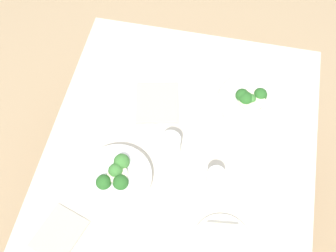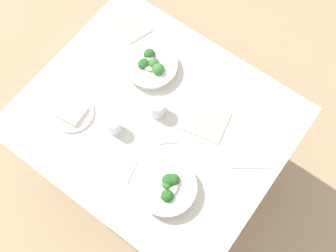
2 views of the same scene
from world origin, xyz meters
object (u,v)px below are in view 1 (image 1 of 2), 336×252
object	(u,v)px
fork_by_near_bowl	(201,127)
water_glass_center	(170,145)
broccoli_bowl_near	(116,177)
napkin_folded_upper	(59,234)
fork_by_far_bowl	(253,145)
table_knife_left	(186,51)
water_glass_side	(216,179)
bread_side_plate	(222,241)
table_knife_right	(290,72)
broccoli_bowl_far	(250,103)
napkin_folded_lower	(157,103)

from	to	relation	value
fork_by_near_bowl	water_glass_center	bearing A→B (deg)	-79.22
water_glass_center	fork_by_near_bowl	size ratio (longest dim) A/B	1.21
broccoli_bowl_near	napkin_folded_upper	distance (m)	0.28
napkin_folded_upper	fork_by_far_bowl	bearing A→B (deg)	128.01
table_knife_left	water_glass_side	bearing A→B (deg)	162.99
bread_side_plate	napkin_folded_upper	xyz separation A→B (m)	(0.08, -0.55, -0.01)
table_knife_right	water_glass_side	bearing A→B (deg)	-13.45
water_glass_center	fork_by_near_bowl	distance (m)	0.17
broccoli_bowl_far	table_knife_left	size ratio (longest dim) A/B	1.43
water_glass_side	table_knife_right	xyz separation A→B (m)	(-0.58, 0.24, -0.04)
table_knife_left	napkin_folded_upper	bearing A→B (deg)	125.67
broccoli_bowl_far	fork_by_far_bowl	world-z (taller)	broccoli_bowl_far
bread_side_plate	table_knife_right	xyz separation A→B (m)	(-0.79, 0.18, -0.01)
broccoli_bowl_far	fork_by_near_bowl	size ratio (longest dim) A/B	3.36
bread_side_plate	table_knife_left	world-z (taller)	bread_side_plate
broccoli_bowl_far	fork_by_near_bowl	distance (m)	0.22
bread_side_plate	water_glass_side	world-z (taller)	water_glass_side
bread_side_plate	fork_by_near_bowl	distance (m)	0.46
broccoli_bowl_near	table_knife_left	xyz separation A→B (m)	(-0.66, 0.13, -0.03)
broccoli_bowl_near	water_glass_side	size ratio (longest dim) A/B	2.83
fork_by_near_bowl	table_knife_right	size ratio (longest dim) A/B	0.41
fork_by_near_bowl	napkin_folded_lower	xyz separation A→B (m)	(-0.08, -0.20, 0.00)
napkin_folded_upper	napkin_folded_lower	world-z (taller)	same
broccoli_bowl_near	fork_by_near_bowl	world-z (taller)	broccoli_bowl_near
fork_by_far_bowl	table_knife_left	xyz separation A→B (m)	(-0.41, -0.34, -0.00)
broccoli_bowl_near	bread_side_plate	size ratio (longest dim) A/B	1.30
broccoli_bowl_far	bread_side_plate	bearing A→B (deg)	-2.85
fork_by_near_bowl	napkin_folded_lower	world-z (taller)	napkin_folded_lower
broccoli_bowl_far	fork_by_far_bowl	distance (m)	0.18
bread_side_plate	fork_by_far_bowl	world-z (taller)	bread_side_plate
napkin_folded_lower	fork_by_far_bowl	bearing A→B (deg)	73.45
bread_side_plate	fork_by_far_bowl	size ratio (longest dim) A/B	1.79
broccoli_bowl_far	broccoli_bowl_near	world-z (taller)	broccoli_bowl_far
broccoli_bowl_near	bread_side_plate	distance (m)	0.44
napkin_folded_upper	water_glass_center	bearing A→B (deg)	141.86
bread_side_plate	fork_by_near_bowl	world-z (taller)	bread_side_plate
broccoli_bowl_near	water_glass_side	distance (m)	0.36
bread_side_plate	fork_by_near_bowl	xyz separation A→B (m)	(-0.44, -0.14, -0.01)
water_glass_center	water_glass_side	distance (m)	0.21
table_knife_right	napkin_folded_upper	distance (m)	1.14
fork_by_near_bowl	table_knife_left	size ratio (longest dim) A/B	0.43
broccoli_bowl_far	water_glass_side	world-z (taller)	broccoli_bowl_far
bread_side_plate	fork_by_far_bowl	bearing A→B (deg)	170.87
water_glass_center	fork_by_near_bowl	bearing A→B (deg)	142.02
napkin_folded_upper	napkin_folded_lower	size ratio (longest dim) A/B	0.88
bread_side_plate	napkin_folded_lower	xyz separation A→B (m)	(-0.52, -0.34, -0.01)
broccoli_bowl_near	table_knife_right	world-z (taller)	broccoli_bowl_near
water_glass_center	napkin_folded_upper	xyz separation A→B (m)	(0.40, -0.31, -0.04)
table_knife_left	table_knife_right	bearing A→B (deg)	-130.01
fork_by_far_bowl	fork_by_near_bowl	world-z (taller)	same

